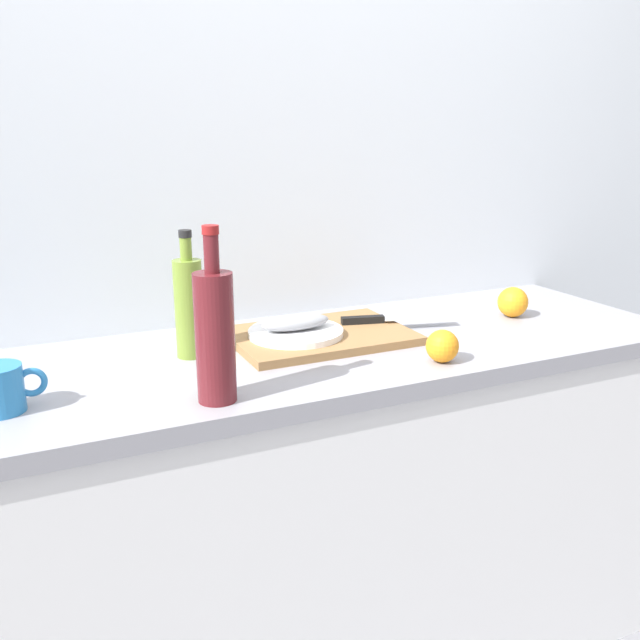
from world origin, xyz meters
TOP-DOWN VIEW (x-y plane):
  - back_wall at (0.00, 0.33)m, footprint 3.20×0.05m
  - kitchen_counter at (0.00, 0.00)m, footprint 2.00×0.60m
  - cutting_board at (0.10, 0.05)m, footprint 0.43×0.30m
  - white_plate at (0.04, 0.05)m, footprint 0.23×0.23m
  - fish_fillet at (0.04, 0.05)m, footprint 0.17×0.07m
  - chef_knife at (0.28, 0.06)m, footprint 0.29×0.10m
  - olive_oil_bottle at (-0.22, 0.06)m, footprint 0.06×0.06m
  - wine_bottle at (-0.24, -0.22)m, footprint 0.07×0.07m
  - coffee_mug_1 at (-0.61, -0.10)m, footprint 0.13×0.09m
  - orange_1 at (0.67, 0.02)m, footprint 0.08×0.08m
  - orange_2 at (0.28, -0.21)m, footprint 0.07×0.07m

SIDE VIEW (x-z plane):
  - kitchen_counter at x=0.00m, z-range 0.00..0.90m
  - cutting_board at x=0.10m, z-range 0.90..0.92m
  - white_plate at x=0.04m, z-range 0.92..0.93m
  - chef_knife at x=0.28m, z-range 0.92..0.94m
  - orange_2 at x=0.28m, z-range 0.90..0.97m
  - orange_1 at x=0.67m, z-range 0.90..0.98m
  - coffee_mug_1 at x=-0.61m, z-range 0.90..0.99m
  - fish_fillet at x=0.04m, z-range 0.94..0.97m
  - olive_oil_bottle at x=-0.22m, z-range 0.87..1.16m
  - wine_bottle at x=-0.24m, z-range 0.87..1.20m
  - back_wall at x=0.00m, z-range 0.00..2.50m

